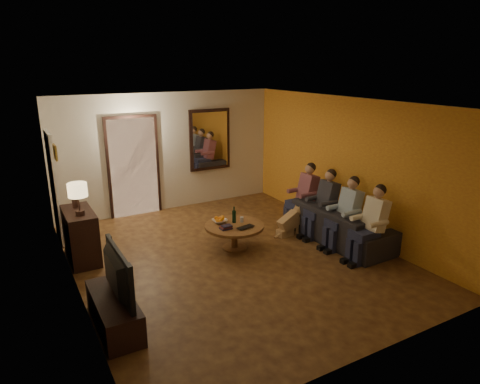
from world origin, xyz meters
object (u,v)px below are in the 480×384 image
person_b (347,215)px  person_c (324,206)px  coffee_table (234,237)px  bowl (220,221)px  laptop (247,228)px  table_lamp (78,199)px  sofa (338,223)px  tv_stand (114,312)px  wine_bottle (234,214)px  dresser (81,236)px  dog (289,221)px  person_a (372,226)px  person_d (305,198)px  tv (111,274)px

person_b → person_c: bearing=90.0°
coffee_table → bowl: 0.38m
person_b → laptop: (-1.67, 0.63, -0.14)m
table_lamp → sofa: 4.58m
tv_stand → laptop: size_ratio=3.76×
person_b → person_c: same height
table_lamp → laptop: bearing=-19.8°
person_b → wine_bottle: 2.00m
dresser → dog: dresser is taller
person_c → coffee_table: (-1.77, 0.31, -0.38)m
person_c → coffee_table: person_c is taller
person_b → wine_bottle: (-1.72, 1.01, 0.01)m
wine_bottle → person_a: bearing=-43.1°
person_a → person_d: size_ratio=1.00×
tv_stand → wine_bottle: (2.50, 1.45, 0.40)m
dog → table_lamp: bearing=165.1°
tv_stand → wine_bottle: bearing=30.0°
tv → dog: (3.67, 1.38, -0.45)m
bowl → laptop: bearing=-60.8°
bowl → person_b: bearing=-30.1°
tv → sofa: bearing=-80.4°
tv → person_c: size_ratio=0.91×
tv → person_c: (4.23, 1.03, -0.13)m
dresser → sofa: (4.33, -1.47, -0.11)m
dog → laptop: size_ratio=1.70×
tv → person_a: person_a is taller
dresser → dog: size_ratio=1.74×
sofa → person_d: person_d is taller
person_a → coffee_table: bearing=139.6°
tv → person_b: size_ratio=0.91×
tv → person_d: bearing=-68.9°
sofa → person_c: 0.42m
dog → wine_bottle: (-1.17, 0.06, 0.32)m
dresser → person_b: size_ratio=0.81×
wine_bottle → laptop: bearing=-82.5°
sofa → dog: bearing=44.1°
person_a → person_b: (0.00, 0.60, 0.00)m
table_lamp → wine_bottle: table_lamp is taller
tv → person_c: 4.35m
table_lamp → bowl: (2.27, -0.42, -0.66)m
person_c → dog: (-0.55, 0.35, -0.32)m
person_a → bowl: (-1.95, 1.73, -0.12)m
person_b → dresser: bearing=157.3°
dog → sofa: bearing=-50.4°
bowl → person_d: bearing=2.0°
bowl → wine_bottle: wine_bottle is taller
laptop → table_lamp: bearing=149.4°
tv_stand → bowl: (2.27, 1.57, 0.28)m
tv → person_a: size_ratio=0.91×
person_d → wine_bottle: person_d is taller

